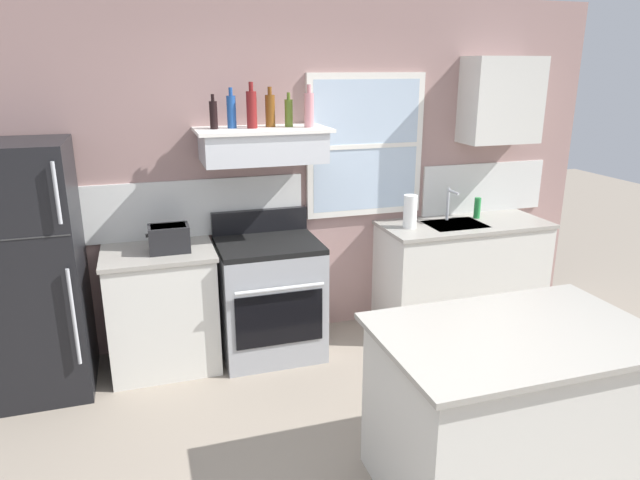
% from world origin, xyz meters
% --- Properties ---
extents(back_wall, '(5.40, 0.11, 2.70)m').
position_xyz_m(back_wall, '(0.03, 2.23, 1.35)').
color(back_wall, gray).
rests_on(back_wall, ground_plane).
extents(refrigerator, '(0.70, 0.72, 1.72)m').
position_xyz_m(refrigerator, '(-1.90, 1.84, 0.86)').
color(refrigerator, black).
rests_on(refrigerator, ground_plane).
extents(counter_left_of_stove, '(0.79, 0.63, 0.91)m').
position_xyz_m(counter_left_of_stove, '(-1.05, 1.90, 0.46)').
color(counter_left_of_stove, silver).
rests_on(counter_left_of_stove, ground_plane).
extents(toaster, '(0.30, 0.20, 0.19)m').
position_xyz_m(toaster, '(-0.96, 1.85, 1.01)').
color(toaster, black).
rests_on(toaster, counter_left_of_stove).
extents(stove_range, '(0.76, 0.69, 1.09)m').
position_xyz_m(stove_range, '(-0.25, 1.86, 0.46)').
color(stove_range, '#9EA0A5').
rests_on(stove_range, ground_plane).
extents(range_hood_shelf, '(0.96, 0.52, 0.24)m').
position_xyz_m(range_hood_shelf, '(-0.25, 1.96, 1.62)').
color(range_hood_shelf, silver).
extents(bottle_balsamic_dark, '(0.06, 0.06, 0.24)m').
position_xyz_m(bottle_balsamic_dark, '(-0.59, 1.98, 1.85)').
color(bottle_balsamic_dark, black).
rests_on(bottle_balsamic_dark, range_hood_shelf).
extents(bottle_blue_liqueur, '(0.07, 0.07, 0.28)m').
position_xyz_m(bottle_blue_liqueur, '(-0.46, 2.00, 1.86)').
color(bottle_blue_liqueur, '#1E478C').
rests_on(bottle_blue_liqueur, range_hood_shelf).
extents(bottle_red_label_wine, '(0.07, 0.07, 0.32)m').
position_xyz_m(bottle_red_label_wine, '(-0.32, 1.96, 1.88)').
color(bottle_red_label_wine, maroon).
rests_on(bottle_red_label_wine, range_hood_shelf).
extents(bottle_amber_wine, '(0.07, 0.07, 0.29)m').
position_xyz_m(bottle_amber_wine, '(-0.17, 2.01, 1.87)').
color(bottle_amber_wine, brown).
rests_on(bottle_amber_wine, range_hood_shelf).
extents(bottle_olive_oil_square, '(0.06, 0.06, 0.25)m').
position_xyz_m(bottle_olive_oil_square, '(-0.04, 1.97, 1.85)').
color(bottle_olive_oil_square, '#4C601E').
rests_on(bottle_olive_oil_square, range_hood_shelf).
extents(bottle_rose_pink, '(0.07, 0.07, 0.30)m').
position_xyz_m(bottle_rose_pink, '(0.09, 1.90, 1.87)').
color(bottle_rose_pink, '#C67F84').
rests_on(bottle_rose_pink, range_hood_shelf).
extents(counter_right_with_sink, '(1.43, 0.63, 0.91)m').
position_xyz_m(counter_right_with_sink, '(1.45, 1.90, 0.46)').
color(counter_right_with_sink, silver).
rests_on(counter_right_with_sink, ground_plane).
extents(sink_faucet, '(0.03, 0.17, 0.28)m').
position_xyz_m(sink_faucet, '(1.35, 2.00, 1.08)').
color(sink_faucet, silver).
rests_on(sink_faucet, counter_right_with_sink).
extents(paper_towel_roll, '(0.11, 0.11, 0.27)m').
position_xyz_m(paper_towel_roll, '(0.94, 1.90, 1.04)').
color(paper_towel_roll, white).
rests_on(paper_towel_roll, counter_right_with_sink).
extents(dish_soap_bottle, '(0.06, 0.06, 0.18)m').
position_xyz_m(dish_soap_bottle, '(1.63, 2.00, 1.00)').
color(dish_soap_bottle, '#268C3F').
rests_on(dish_soap_bottle, counter_right_with_sink).
extents(kitchen_island, '(1.40, 0.90, 0.91)m').
position_xyz_m(kitchen_island, '(0.61, 0.02, 0.46)').
color(kitchen_island, silver).
rests_on(kitchen_island, ground_plane).
extents(upper_cabinet_right, '(0.64, 0.32, 0.70)m').
position_xyz_m(upper_cabinet_right, '(1.80, 2.04, 1.90)').
color(upper_cabinet_right, silver).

